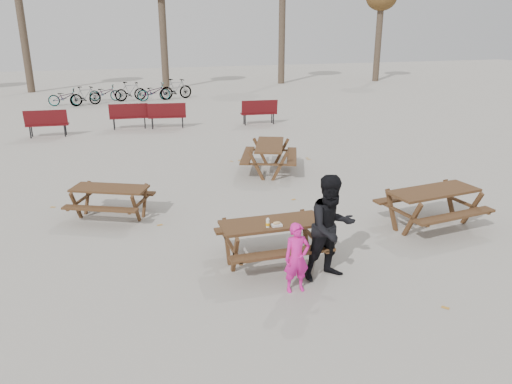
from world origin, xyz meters
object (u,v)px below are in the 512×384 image
object	(u,v)px
soda_bottle	(268,223)
child	(297,258)
picnic_table_far	(270,158)
main_picnic_table	(272,232)
food_tray	(277,225)
adult	(331,228)
picnic_table_north	(111,202)
picnic_table_east	(432,209)

from	to	relation	value
soda_bottle	child	size ratio (longest dim) A/B	0.15
child	picnic_table_far	world-z (taller)	child
main_picnic_table	food_tray	bearing A→B (deg)	-84.57
adult	picnic_table_north	bearing A→B (deg)	123.67
child	picnic_table_north	size ratio (longest dim) A/B	0.71
child	picnic_table_far	xyz separation A→B (m)	(1.63, 6.45, -0.17)
soda_bottle	picnic_table_far	xyz separation A→B (m)	(1.84, 5.60, -0.44)
soda_bottle	child	world-z (taller)	child
child	adult	xyz separation A→B (m)	(0.69, 0.26, 0.32)
food_tray	picnic_table_far	xyz separation A→B (m)	(1.67, 5.59, -0.38)
main_picnic_table	child	world-z (taller)	child
picnic_table_east	picnic_table_far	bearing A→B (deg)	105.09
soda_bottle	adult	bearing A→B (deg)	-33.22
soda_bottle	picnic_table_east	xyz separation A→B (m)	(3.85, 0.81, -0.44)
food_tray	picnic_table_far	distance (m)	5.85
soda_bottle	adult	size ratio (longest dim) A/B	0.09
adult	soda_bottle	bearing A→B (deg)	138.32
child	picnic_table_east	world-z (taller)	child
adult	picnic_table_north	distance (m)	5.19
main_picnic_table	picnic_table_far	distance (m)	5.65
child	main_picnic_table	bearing A→B (deg)	93.53
adult	picnic_table_far	world-z (taller)	adult
food_tray	picnic_table_east	distance (m)	3.79
main_picnic_table	soda_bottle	bearing A→B (deg)	-125.50
picnic_table_north	picnic_table_far	world-z (taller)	picnic_table_far
food_tray	adult	bearing A→B (deg)	-38.90
child	food_tray	bearing A→B (deg)	93.09
adult	picnic_table_far	size ratio (longest dim) A/B	0.95
picnic_table_east	main_picnic_table	bearing A→B (deg)	-178.38
main_picnic_table	adult	xyz separation A→B (m)	(0.76, -0.79, 0.31)
picnic_table_far	food_tray	bearing A→B (deg)	-175.99
picnic_table_far	adult	bearing A→B (deg)	-167.93
picnic_table_north	child	bearing A→B (deg)	-31.51
picnic_table_east	child	bearing A→B (deg)	-163.14
adult	picnic_table_north	size ratio (longest dim) A/B	1.11
food_tray	picnic_table_east	bearing A→B (deg)	12.34
child	picnic_table_north	world-z (taller)	child
main_picnic_table	child	bearing A→B (deg)	-86.45
food_tray	picnic_table_east	size ratio (longest dim) A/B	0.10
picnic_table_far	picnic_table_north	bearing A→B (deg)	138.83
main_picnic_table	soda_bottle	xyz separation A→B (m)	(-0.14, -0.20, 0.26)
main_picnic_table	soda_bottle	distance (m)	0.36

